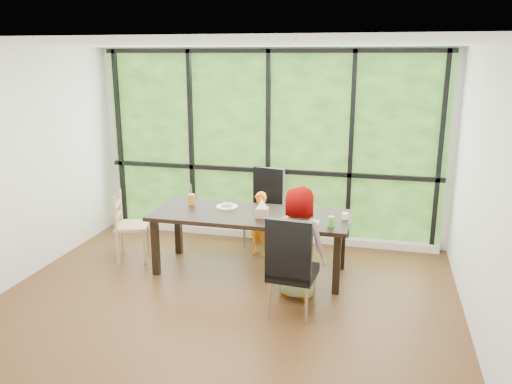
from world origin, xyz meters
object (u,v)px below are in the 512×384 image
chair_end_beech (132,226)px  plate_near (298,222)px  chair_window_leather (263,209)px  chair_interior_leather (293,265)px  child_toddler (261,224)px  dining_table (250,243)px  child_older (301,243)px  plate_far (227,207)px  green_cup (331,222)px  orange_cup (192,199)px  tissue_box (262,213)px  white_mug (345,216)px

chair_end_beech → plate_near: bearing=-114.7°
chair_window_leather → plate_near: size_ratio=4.68×
chair_interior_leather → child_toddler: 1.65m
dining_table → plate_near: bearing=-19.4°
child_older → plate_far: bearing=-17.7°
dining_table → plate_near: plate_near is taller
dining_table → green_cup: (1.00, -0.26, 0.43)m
plate_near → orange_cup: size_ratio=1.72×
chair_interior_leather → child_toddler: bearing=-60.5°
chair_interior_leather → tissue_box: (-0.52, 0.83, 0.27)m
chair_interior_leather → plate_near: 0.76m
chair_interior_leather → green_cup: 0.79m
white_mug → chair_interior_leather: bearing=-113.6°
dining_table → child_toddler: child_toddler is taller
child_toddler → tissue_box: (0.18, -0.66, 0.37)m
plate_far → plate_near: size_ratio=1.18×
child_older → tissue_box: bearing=-21.8°
child_toddler → green_cup: size_ratio=7.32×
chair_end_beech → child_toddler: bearing=-90.2°
dining_table → plate_far: bearing=152.7°
child_toddler → tissue_box: child_toddler is taller
green_cup → dining_table: bearing=165.4°
chair_window_leather → chair_end_beech: size_ratio=1.20×
child_toddler → plate_far: bearing=-116.3°
plate_far → orange_cup: bearing=178.2°
green_cup → tissue_box: green_cup is taller
chair_end_beech → chair_window_leather: bearing=-78.6°
child_toddler → white_mug: size_ratio=11.60×
white_mug → tissue_box: size_ratio=0.56×
chair_window_leather → tissue_box: bearing=-64.7°
green_cup → white_mug: size_ratio=1.59×
chair_interior_leather → white_mug: 1.11m
chair_end_beech → child_toddler: 1.67m
dining_table → child_older: size_ratio=1.90×
child_toddler → child_older: child_older is taller
chair_interior_leather → child_older: child_older is taller
plate_near → tissue_box: (-0.44, 0.11, 0.05)m
plate_far → orange_cup: 0.48m
dining_table → chair_window_leather: chair_window_leather is taller
child_older → plate_near: size_ratio=5.41×
white_mug → chair_window_leather: bearing=144.0°
dining_table → white_mug: white_mug is taller
child_older → plate_near: bearing=-58.6°
plate_far → white_mug: size_ratio=3.64×
chair_window_leather → child_toddler: size_ratio=1.24×
chair_window_leather → chair_interior_leather: 1.99m
chair_end_beech → child_older: (2.29, -0.55, 0.17)m
chair_window_leather → child_toddler: (0.06, -0.36, -0.10)m
plate_near → tissue_box: 0.46m
plate_far → green_cup: bearing=-18.0°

